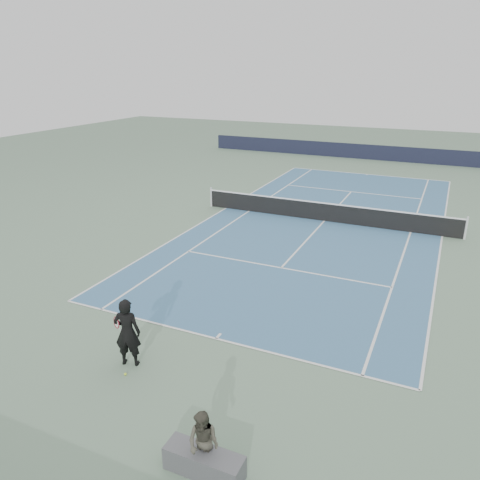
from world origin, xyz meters
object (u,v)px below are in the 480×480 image
at_px(tennis_net, 325,211).
at_px(tennis_player, 127,332).
at_px(spectator_bench, 204,452).
at_px(tennis_ball, 125,374).

bearing_deg(tennis_net, tennis_player, -96.21).
bearing_deg(spectator_bench, tennis_player, 146.45).
xyz_separation_m(tennis_net, tennis_ball, (-1.31, -14.31, -0.47)).
distance_m(tennis_net, spectator_bench, 16.25).
bearing_deg(tennis_net, tennis_ball, -95.25).
relative_size(tennis_net, tennis_ball, 189.44).
xyz_separation_m(tennis_net, tennis_player, (-1.51, -13.85, 0.43)).
distance_m(tennis_player, tennis_ball, 1.03).
bearing_deg(tennis_player, spectator_bench, -33.55).
relative_size(tennis_ball, spectator_bench, 0.04).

